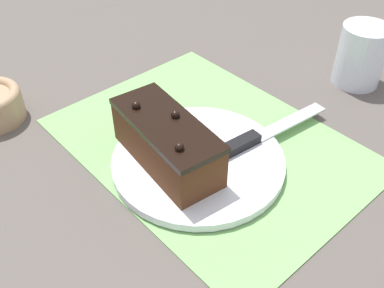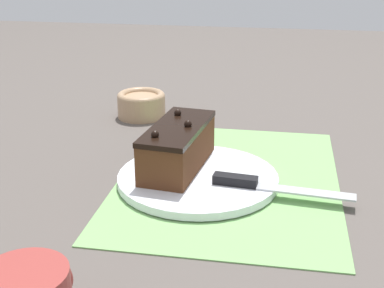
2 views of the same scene
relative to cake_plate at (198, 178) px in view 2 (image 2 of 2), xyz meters
name	(u,v)px [view 2 (image 2 of 2)]	position (x,y,z in m)	size (l,w,h in m)	color
ground_plane	(229,180)	(0.02, -0.05, -0.01)	(3.00, 3.00, 0.00)	#544C47
placemat_woven	(229,178)	(0.02, -0.05, -0.01)	(0.46, 0.34, 0.00)	#7AB266
cake_plate	(198,178)	(0.00, 0.00, 0.00)	(0.25, 0.25, 0.01)	white
chocolate_cake	(177,147)	(0.02, 0.04, 0.04)	(0.19, 0.10, 0.08)	#512D19
serving_knife	(258,184)	(-0.03, -0.09, 0.01)	(0.04, 0.21, 0.01)	black
small_bowl	(141,104)	(0.31, 0.17, 0.02)	(0.10, 0.10, 0.05)	tan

